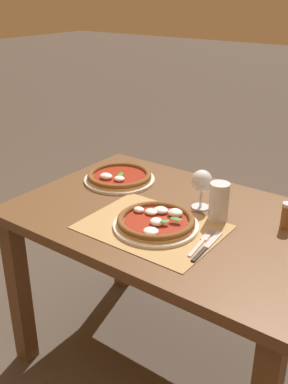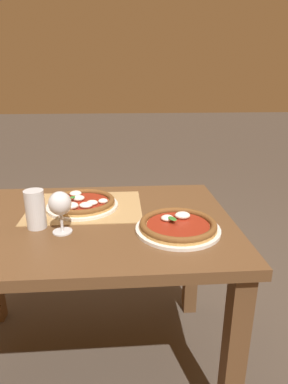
# 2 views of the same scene
# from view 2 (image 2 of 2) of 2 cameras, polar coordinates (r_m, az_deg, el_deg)

# --- Properties ---
(ground_plane) EXTENTS (24.00, 24.00, 0.00)m
(ground_plane) POSITION_cam_2_polar(r_m,az_deg,el_deg) (1.73, -9.41, -27.79)
(ground_plane) COLOR #473D33
(dining_table) EXTENTS (1.19, 0.80, 0.74)m
(dining_table) POSITION_cam_2_polar(r_m,az_deg,el_deg) (1.35, -10.86, -9.36)
(dining_table) COLOR brown
(dining_table) RESTS_ON ground
(paper_placemat) EXTENTS (0.48, 0.37, 0.00)m
(paper_placemat) POSITION_cam_2_polar(r_m,az_deg,el_deg) (1.41, -10.40, -2.61)
(paper_placemat) COLOR #A88451
(paper_placemat) RESTS_ON dining_table
(pizza_near) EXTENTS (0.30, 0.30, 0.05)m
(pizza_near) POSITION_cam_2_polar(r_m,az_deg,el_deg) (1.40, -10.91, -1.91)
(pizza_near) COLOR silver
(pizza_near) RESTS_ON paper_placemat
(pizza_far) EXTENTS (0.31, 0.31, 0.05)m
(pizza_far) POSITION_cam_2_polar(r_m,az_deg,el_deg) (1.18, 6.05, -5.98)
(pizza_far) COLOR silver
(pizza_far) RESTS_ON dining_table
(wine_glass) EXTENTS (0.08, 0.08, 0.16)m
(wine_glass) POSITION_cam_2_polar(r_m,az_deg,el_deg) (1.16, -14.69, -2.26)
(wine_glass) COLOR silver
(wine_glass) RESTS_ON dining_table
(pint_glass) EXTENTS (0.07, 0.07, 0.15)m
(pint_glass) POSITION_cam_2_polar(r_m,az_deg,el_deg) (1.24, -18.74, -3.04)
(pint_glass) COLOR silver
(pint_glass) RESTS_ON dining_table
(fork) EXTENTS (0.04, 0.20, 0.00)m
(fork) POSITION_cam_2_polar(r_m,az_deg,el_deg) (1.44, -18.19, -2.70)
(fork) COLOR #B7B7BC
(fork) RESTS_ON paper_placemat
(knife) EXTENTS (0.03, 0.22, 0.01)m
(knife) POSITION_cam_2_polar(r_m,az_deg,el_deg) (1.45, -19.15, -2.55)
(knife) COLOR black
(knife) RESTS_ON paper_placemat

